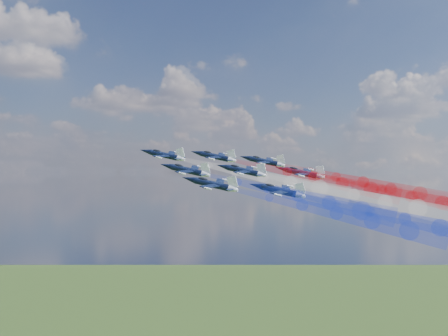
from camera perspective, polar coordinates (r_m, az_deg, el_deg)
jet_lead at (r=145.14m, az=-6.11°, el=1.32°), size 16.79×17.44×7.87m
trail_lead at (r=135.71m, az=3.97°, el=-0.91°), size 30.38×35.11×13.67m
jet_inner_left at (r=131.73m, az=-3.78°, el=-0.23°), size 16.79×17.44×7.87m
trail_inner_left at (r=123.74m, az=7.51°, el=-2.78°), size 30.38×35.11×13.67m
jet_inner_right at (r=148.30m, az=-0.91°, el=1.18°), size 16.79×17.44×7.87m
trail_inner_right at (r=141.16m, az=9.16°, el=-0.98°), size 30.38×35.11×13.67m
jet_outer_left at (r=119.77m, az=-1.21°, el=-1.67°), size 16.79×17.44×7.87m
trail_outer_left at (r=113.36m, az=11.38°, el=-4.54°), size 30.38×35.11×13.67m
jet_center_third at (r=135.98m, az=1.97°, el=-0.28°), size 16.79×17.44×7.87m
trail_center_third at (r=130.51m, az=13.08°, el=-2.70°), size 30.38×35.11×13.67m
jet_outer_right at (r=152.95m, az=4.11°, el=0.68°), size 16.79×17.44×7.87m
trail_outer_right at (r=148.08m, az=14.00°, el=-1.42°), size 30.38×35.11×13.67m
jet_rear_left at (r=124.33m, az=5.66°, el=-2.31°), size 16.79×17.44×7.87m
trail_rear_left at (r=121.02m, az=17.92°, el=-4.97°), size 30.38×35.11×13.67m
jet_rear_right at (r=143.05m, az=7.95°, el=-0.50°), size 16.79×17.44×7.87m
trail_rear_right at (r=140.22m, az=18.57°, el=-2.75°), size 30.38×35.11×13.67m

